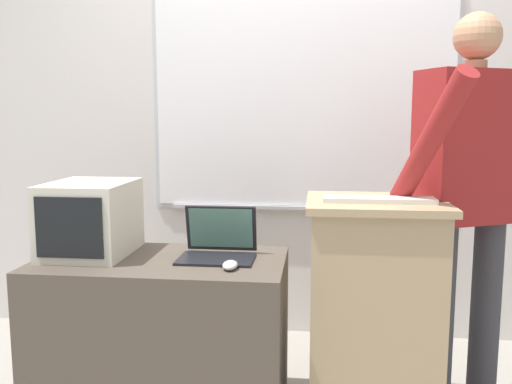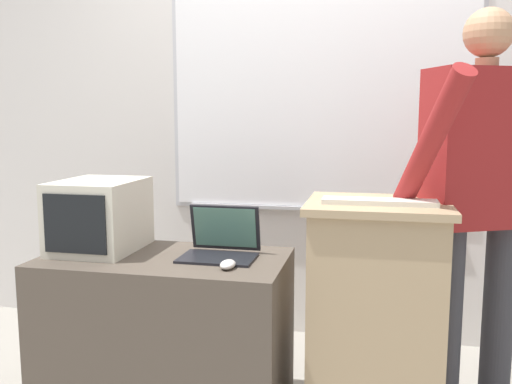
# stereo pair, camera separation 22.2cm
# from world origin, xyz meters

# --- Properties ---
(back_wall) EXTENTS (6.40, 0.17, 2.98)m
(back_wall) POSITION_xyz_m (0.00, 1.35, 1.48)
(back_wall) COLOR silver
(back_wall) RESTS_ON ground_plane
(lectern_podium) EXTENTS (0.57, 0.49, 0.97)m
(lectern_podium) POSITION_xyz_m (0.45, 0.34, 0.49)
(lectern_podium) COLOR tan
(lectern_podium) RESTS_ON ground_plane
(side_desk) EXTENTS (1.07, 0.57, 0.70)m
(side_desk) POSITION_xyz_m (-0.45, 0.31, 0.35)
(side_desk) COLOR #4C4238
(side_desk) RESTS_ON ground_plane
(person_presenter) EXTENTS (0.64, 0.71, 1.74)m
(person_presenter) POSITION_xyz_m (0.86, 0.50, 1.02)
(person_presenter) COLOR #333338
(person_presenter) RESTS_ON ground_plane
(laptop) EXTENTS (0.32, 0.26, 0.22)m
(laptop) POSITION_xyz_m (-0.21, 0.38, 0.77)
(laptop) COLOR black
(laptop) RESTS_ON side_desk
(wireless_keyboard) EXTENTS (0.44, 0.11, 0.02)m
(wireless_keyboard) POSITION_xyz_m (0.46, 0.28, 0.98)
(wireless_keyboard) COLOR beige
(wireless_keyboard) RESTS_ON lectern_podium
(computer_mouse_by_laptop) EXTENTS (0.06, 0.10, 0.03)m
(computer_mouse_by_laptop) POSITION_xyz_m (-0.13, 0.18, 0.72)
(computer_mouse_by_laptop) COLOR silver
(computer_mouse_by_laptop) RESTS_ON side_desk
(crt_monitor) EXTENTS (0.35, 0.43, 0.32)m
(crt_monitor) POSITION_xyz_m (-0.78, 0.36, 0.86)
(crt_monitor) COLOR beige
(crt_monitor) RESTS_ON side_desk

